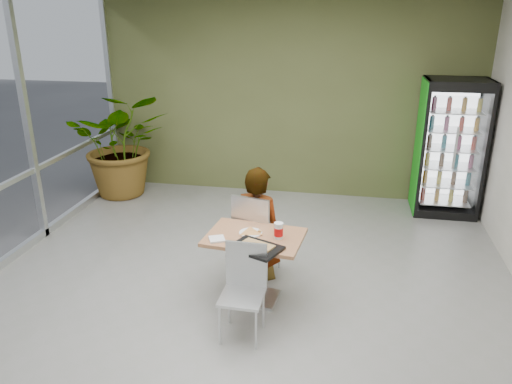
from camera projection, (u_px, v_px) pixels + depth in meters
ground at (240, 305)px, 5.26m from camera, size 7.00×7.00×0.00m
room_envelope at (238, 160)px, 4.70m from camera, size 6.00×7.00×3.20m
dining_table at (255, 254)px, 5.19m from camera, size 1.04×0.78×0.75m
chair_far at (254, 229)px, 5.62m from camera, size 0.54×0.55×1.02m
chair_near at (244, 282)px, 4.68m from camera, size 0.40×0.41×0.90m
seated_woman at (257, 234)px, 5.70m from camera, size 0.67×0.51×1.62m
pizza_plate at (251, 232)px, 5.16m from camera, size 0.32×0.24×0.03m
soda_cup at (279, 231)px, 5.02m from camera, size 0.10×0.10×0.17m
napkin_stack at (217, 239)px, 5.01m from camera, size 0.20×0.20×0.02m
cafeteria_tray at (256, 248)px, 4.82m from camera, size 0.57×0.51×0.03m
beverage_fridge at (450, 148)px, 7.31m from camera, size 0.92×0.71×2.00m
potted_plant at (122, 144)px, 8.10m from camera, size 1.89×1.76×1.72m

